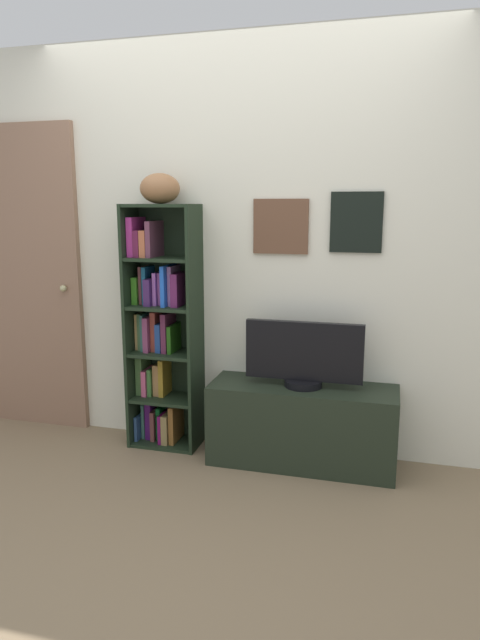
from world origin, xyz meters
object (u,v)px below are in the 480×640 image
football (160,189)px  tv_stand (302,425)px  bookshelf (161,332)px  television (304,355)px  door (25,280)px

football → tv_stand: 1.64m
bookshelf → tv_stand: bearing=-5.4°
football → television: size_ratio=0.35×
football → door: door is taller
football → television: (0.89, -0.06, -0.95)m
bookshelf → television: (0.93, -0.09, -0.07)m
bookshelf → door: bearing=175.5°
tv_stand → door: 2.11m
bookshelf → football: size_ratio=6.37×
tv_stand → television: (-0.00, 0.00, 0.43)m
tv_stand → television: size_ratio=1.60×
bookshelf → door: door is taller
tv_stand → door: bearing=175.1°
bookshelf → tv_stand: bookshelf is taller
television → door: bearing=175.1°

